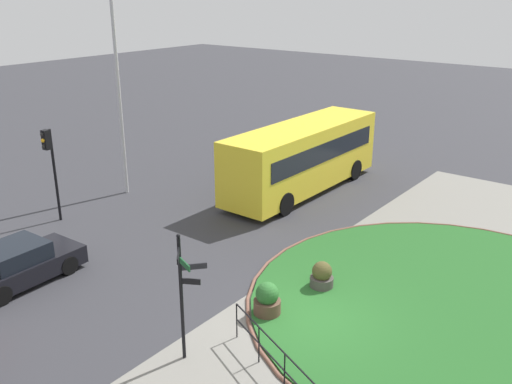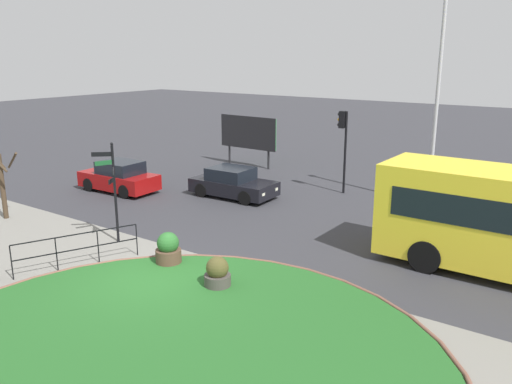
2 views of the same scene
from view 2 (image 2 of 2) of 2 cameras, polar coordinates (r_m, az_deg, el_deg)
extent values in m
plane|color=#333338|center=(15.78, -11.04, -9.46)|extent=(120.00, 120.00, 0.00)
cube|color=gray|center=(14.70, -16.31, -11.65)|extent=(32.00, 8.32, 0.02)
cylinder|color=#235B23|center=(11.67, -10.92, -18.53)|extent=(12.57, 12.57, 0.10)
torus|color=brown|center=(11.67, -10.92, -18.51)|extent=(12.88, 12.88, 0.11)
cylinder|color=black|center=(18.67, -15.01, -0.28)|extent=(0.09, 0.09, 3.43)
sphere|color=black|center=(18.31, -15.38, 5.05)|extent=(0.10, 0.10, 0.10)
cube|color=black|center=(18.42, -16.43, 3.94)|extent=(0.50, 0.46, 0.15)
cube|color=#195128|center=(18.32, -16.23, 3.04)|extent=(0.25, 0.54, 0.15)
cube|color=black|center=(18.11, -15.20, 2.21)|extent=(0.50, 0.43, 0.15)
cube|color=black|center=(18.29, -15.41, 1.17)|extent=(0.26, 0.41, 0.15)
cube|color=black|center=(16.97, -18.90, -4.37)|extent=(1.53, 3.44, 0.03)
cube|color=black|center=(17.13, -18.77, -5.89)|extent=(1.53, 3.44, 0.03)
cylinder|color=black|center=(17.59, -12.80, -5.10)|extent=(0.04, 0.04, 1.07)
cylinder|color=black|center=(17.27, -16.73, -5.74)|extent=(0.04, 0.04, 1.07)
cylinder|color=black|center=(17.04, -20.80, -6.38)|extent=(0.04, 0.04, 1.07)
cylinder|color=black|center=(16.90, -24.97, -7.00)|extent=(0.04, 0.04, 1.07)
cylinder|color=black|center=(18.81, 20.05, -4.44)|extent=(1.00, 0.31, 1.00)
cylinder|color=black|center=(16.72, 17.86, -6.65)|extent=(1.00, 0.31, 1.00)
cube|color=maroon|center=(25.96, -14.63, 1.23)|extent=(3.96, 1.86, 0.71)
cube|color=black|center=(25.70, -14.49, 2.59)|extent=(1.98, 1.58, 0.58)
cube|color=#EAEACC|center=(27.09, -18.25, 1.60)|extent=(0.03, 0.20, 0.12)
cube|color=#EAEACC|center=(27.73, -16.60, 2.02)|extent=(0.03, 0.20, 0.12)
cylinder|color=black|center=(26.41, -17.63, 0.78)|extent=(0.65, 0.24, 0.64)
cylinder|color=black|center=(27.39, -15.12, 1.45)|extent=(0.65, 0.24, 0.64)
cylinder|color=black|center=(24.63, -14.03, 0.04)|extent=(0.65, 0.24, 0.64)
cylinder|color=black|center=(25.67, -11.50, 0.79)|extent=(0.65, 0.24, 0.64)
cube|color=black|center=(24.15, -2.43, 0.60)|extent=(3.98, 1.95, 0.62)
cube|color=black|center=(24.10, -2.75, 2.01)|extent=(1.94, 1.66, 0.56)
cube|color=#EAEACC|center=(23.53, 2.25, 0.30)|extent=(0.03, 0.20, 0.12)
cube|color=#EAEACC|center=(22.64, 0.82, -0.28)|extent=(0.03, 0.20, 0.12)
cylinder|color=black|center=(24.20, 1.06, 0.24)|extent=(0.65, 0.24, 0.64)
cylinder|color=black|center=(22.86, -1.16, -0.64)|extent=(0.65, 0.24, 0.64)
cylinder|color=black|center=(25.54, -3.56, 0.99)|extent=(0.65, 0.24, 0.64)
cylinder|color=black|center=(24.27, -5.90, 0.20)|extent=(0.65, 0.24, 0.64)
cylinder|color=black|center=(24.82, 9.63, 4.19)|extent=(0.11, 0.11, 3.85)
cube|color=black|center=(24.66, 9.33, 7.75)|extent=(0.29, 0.29, 0.78)
sphere|color=black|center=(24.68, 9.02, 8.34)|extent=(0.16, 0.16, 0.16)
sphere|color=#F2A519|center=(24.71, 9.00, 7.78)|extent=(0.16, 0.16, 0.16)
sphere|color=black|center=(24.74, 8.98, 7.22)|extent=(0.16, 0.16, 0.16)
cylinder|color=#B7B7BC|center=(23.51, 19.00, 9.00)|extent=(0.16, 0.16, 8.71)
cylinder|color=black|center=(31.58, -2.89, 4.92)|extent=(0.12, 0.12, 1.98)
cylinder|color=black|center=(29.86, 1.36, 4.36)|extent=(0.12, 0.12, 1.98)
cube|color=green|center=(30.54, -0.83, 6.48)|extent=(3.83, 0.23, 1.77)
cube|color=black|center=(30.48, -0.91, 6.47)|extent=(3.93, 0.15, 1.87)
cylinder|color=brown|center=(16.73, -9.45, -6.99)|extent=(0.80, 0.80, 0.51)
sphere|color=#286028|center=(16.56, -9.52, -5.47)|extent=(0.68, 0.68, 0.68)
cylinder|color=#47423D|center=(15.01, -4.18, -9.65)|extent=(0.75, 0.75, 0.42)
sphere|color=#4C4723|center=(14.84, -4.21, -8.19)|extent=(0.64, 0.64, 0.64)
cylinder|color=#423323|center=(23.01, -25.78, 0.52)|extent=(0.19, 0.19, 2.63)
cylinder|color=#423323|center=(22.97, -24.89, 3.13)|extent=(1.04, 0.28, 0.79)
camera|label=1|loc=(22.87, -50.99, 16.29)|focal=39.63mm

